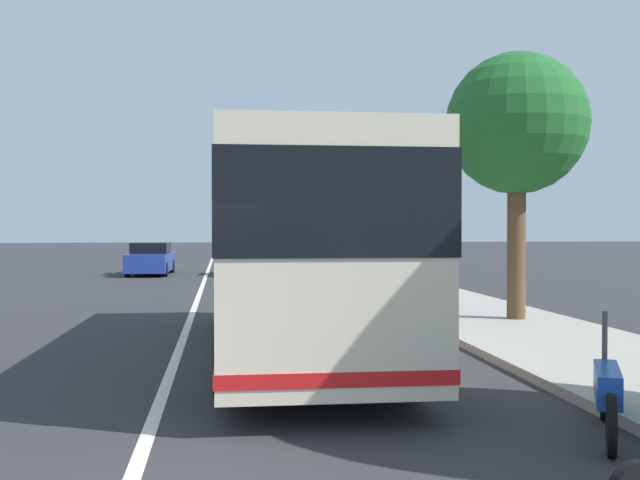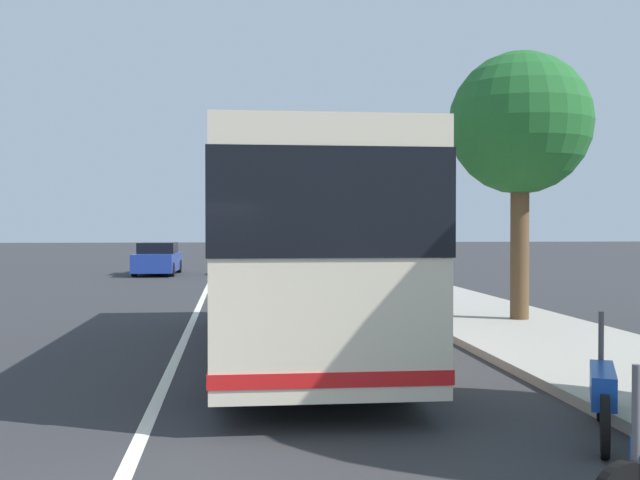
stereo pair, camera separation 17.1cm
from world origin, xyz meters
name	(u,v)px [view 1 (the left image)]	position (x,y,z in m)	size (l,w,h in m)	color
sidewalk_curb	(527,332)	(10.00, -6.89, 0.07)	(110.00, 3.60, 0.14)	#9E998E
lane_divider_line	(182,342)	(10.00, 0.00, 0.00)	(110.00, 0.16, 0.01)	silver
coach_bus	(296,241)	(8.43, -2.04, 1.97)	(10.45, 2.75, 3.39)	beige
motorcycle_angled	(607,392)	(2.93, -4.79, 0.46)	(1.90, 0.96, 1.25)	black
car_behind_bus	(250,259)	(30.61, -2.01, 0.75)	(4.27, 2.08, 1.59)	black
car_oncoming	(151,260)	(31.12, 2.58, 0.71)	(4.61, 1.99, 1.51)	navy
roadside_tree_mid_block	(517,126)	(11.69, -7.35, 4.49)	(3.18, 3.18, 6.13)	brown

